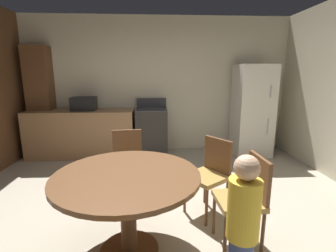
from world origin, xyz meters
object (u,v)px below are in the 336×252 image
object	(u,v)px
refrigerator	(252,110)
chair_northeast	(211,171)
dining_table	(127,190)
person_child	(242,227)
microwave	(84,104)
chair_east	(246,195)
chair_north	(128,159)
oven_range	(152,131)

from	to	relation	value
refrigerator	chair_northeast	world-z (taller)	refrigerator
refrigerator	dining_table	xyz separation A→B (m)	(-2.16, -2.69, -0.27)
chair_northeast	person_child	distance (m)	1.14
microwave	dining_table	xyz separation A→B (m)	(1.10, -2.74, -0.42)
microwave	chair_east	size ratio (longest dim) A/B	0.51
refrigerator	microwave	world-z (taller)	refrigerator
chair_north	chair_northeast	bearing A→B (deg)	59.63
oven_range	dining_table	world-z (taller)	oven_range
dining_table	chair_east	world-z (taller)	chair_east
dining_table	chair_north	world-z (taller)	chair_north
chair_northeast	microwave	bearing A→B (deg)	-82.42
microwave	refrigerator	bearing A→B (deg)	-0.88
microwave	chair_north	world-z (taller)	microwave
oven_range	refrigerator	xyz separation A→B (m)	(1.98, -0.05, 0.41)
microwave	chair_northeast	xyz separation A→B (m)	(1.97, -2.12, -0.53)
dining_table	chair_east	distance (m)	1.08
dining_table	chair_east	xyz separation A→B (m)	(1.07, 0.05, -0.11)
oven_range	chair_north	bearing A→B (deg)	-99.97
refrigerator	chair_north	xyz separation A→B (m)	(-2.28, -1.62, -0.38)
microwave	chair_north	size ratio (longest dim) A/B	0.51
microwave	dining_table	distance (m)	2.98
refrigerator	chair_north	size ratio (longest dim) A/B	2.02
chair_northeast	dining_table	bearing A→B (deg)	0.00
dining_table	person_child	world-z (taller)	person_child
chair_north	person_child	bearing A→B (deg)	24.70
oven_range	microwave	xyz separation A→B (m)	(-1.28, -0.00, 0.56)
chair_east	microwave	bearing A→B (deg)	-53.79
refrigerator	person_child	bearing A→B (deg)	-112.58
chair_northeast	person_child	world-z (taller)	person_child
chair_northeast	refrigerator	bearing A→B (deg)	-157.27
refrigerator	dining_table	world-z (taller)	refrigerator
chair_north	person_child	world-z (taller)	person_child
refrigerator	person_child	distance (m)	3.49
dining_table	chair_northeast	world-z (taller)	chair_northeast
microwave	person_child	size ratio (longest dim) A/B	0.40
chair_north	person_child	xyz separation A→B (m)	(0.94, -1.58, 0.08)
oven_range	person_child	bearing A→B (deg)	-78.76
dining_table	chair_north	xyz separation A→B (m)	(-0.11, 1.06, -0.11)
refrigerator	chair_east	bearing A→B (deg)	-112.51
microwave	chair_north	bearing A→B (deg)	-59.54
refrigerator	dining_table	size ratio (longest dim) A/B	1.40
oven_range	refrigerator	distance (m)	2.02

